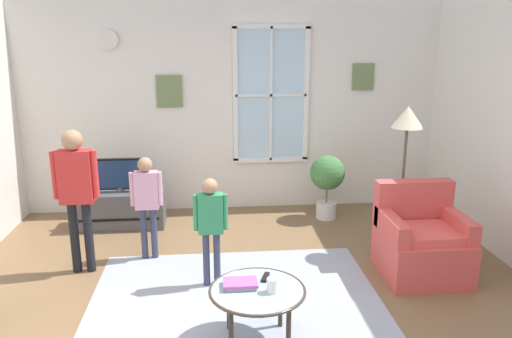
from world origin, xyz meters
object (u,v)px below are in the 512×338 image
armchair (421,242)px  person_pink_shirt (147,196)px  person_green_shirt (211,220)px  person_red_shirt (76,185)px  book_stack (240,284)px  cup (272,285)px  coffee_table (257,293)px  potted_plant_by_window (327,178)px  floor_lamp (407,132)px  tv_stand (122,209)px  remote_near_books (265,277)px  television (119,174)px

armchair → person_pink_shirt: size_ratio=0.81×
person_pink_shirt → person_green_shirt: (0.64, -0.65, -0.03)m
person_red_shirt → person_pink_shirt: 0.69m
book_stack → cup: 0.25m
cup → person_green_shirt: bearing=113.7°
cup → person_green_shirt: person_green_shirt is taller
coffee_table → potted_plant_by_window: size_ratio=0.88×
cup → person_pink_shirt: (-1.07, 1.64, 0.18)m
floor_lamp → armchair: bearing=-89.4°
book_stack → potted_plant_by_window: potted_plant_by_window is taller
tv_stand → person_green_shirt: bearing=-56.0°
tv_stand → person_pink_shirt: (0.44, -0.95, 0.46)m
book_stack → floor_lamp: bearing=39.4°
person_red_shirt → person_green_shirt: size_ratio=1.37×
potted_plant_by_window → floor_lamp: 1.42m
potted_plant_by_window → cup: bearing=-111.3°
remote_near_books → person_pink_shirt: 1.78m
book_stack → remote_near_books: bearing=29.6°
armchair → cup: armchair is taller
potted_plant_by_window → floor_lamp: floor_lamp is taller
tv_stand → television: (-0.00, -0.00, 0.43)m
television → cup: size_ratio=5.54×
armchair → person_green_shirt: person_green_shirt is taller
armchair → remote_near_books: bearing=-153.0°
armchair → person_red_shirt: size_ratio=0.62×
person_green_shirt → book_stack: bearing=-76.8°
cup → coffee_table: bearing=153.4°
person_red_shirt → potted_plant_by_window: (2.70, 1.23, -0.36)m
tv_stand → person_green_shirt: size_ratio=1.00×
tv_stand → floor_lamp: (3.07, -1.02, 1.09)m
coffee_table → armchair: bearing=30.3°
book_stack → potted_plant_by_window: size_ratio=0.31×
television → coffee_table: television is taller
floor_lamp → person_green_shirt: bearing=-163.9°
book_stack → tv_stand: bearing=117.3°
person_pink_shirt → person_green_shirt: person_pink_shirt is taller
armchair → cup: (-1.57, -1.03, 0.17)m
television → person_green_shirt: size_ratio=0.59×
person_red_shirt → floor_lamp: 3.28m
remote_near_books → potted_plant_by_window: (1.05, 2.40, 0.07)m
tv_stand → armchair: armchair is taller
person_red_shirt → person_green_shirt: bearing=-17.7°
person_pink_shirt → floor_lamp: size_ratio=0.69×
person_green_shirt → armchair: bearing=1.1°
coffee_table → cup: size_ratio=6.56×
book_stack → cup: bearing=-24.3°
person_pink_shirt → television: bearing=114.8°
armchair → person_red_shirt: bearing=173.6°
potted_plant_by_window → person_pink_shirt: bearing=-154.8°
armchair → coffee_table: bearing=-149.7°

